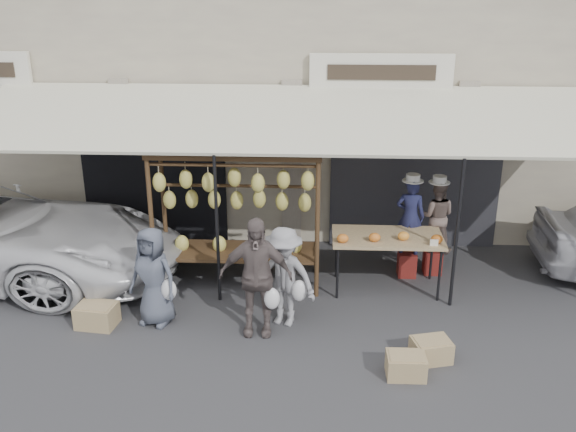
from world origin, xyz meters
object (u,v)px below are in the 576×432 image
(vendor_right, at_px, (436,216))
(customer_mid, at_px, (256,276))
(banana_rack, at_px, (236,192))
(crate_far, at_px, (97,315))
(crate_near_a, at_px, (406,366))
(customer_right, at_px, (284,277))
(crate_near_b, at_px, (431,350))
(produce_table, at_px, (388,239))
(customer_left, at_px, (153,277))
(vendor_left, at_px, (410,217))

(vendor_right, relative_size, customer_mid, 0.71)
(banana_rack, relative_size, crate_far, 4.84)
(banana_rack, distance_m, crate_near_a, 3.67)
(customer_right, bearing_deg, crate_near_b, -4.17)
(produce_table, height_order, customer_left, customer_left)
(customer_right, bearing_deg, crate_near_a, -18.17)
(produce_table, height_order, customer_mid, customer_mid)
(crate_near_b, bearing_deg, customer_right, 156.64)
(vendor_left, bearing_deg, customer_right, 53.41)
(vendor_right, bearing_deg, produce_table, 49.07)
(crate_near_a, height_order, crate_far, crate_far)
(vendor_left, bearing_deg, customer_mid, 52.54)
(crate_near_b, bearing_deg, produce_table, 101.69)
(customer_mid, bearing_deg, crate_near_a, -26.63)
(customer_left, xyz_separation_m, crate_near_b, (3.78, -0.78, -0.58))
(crate_near_a, xyz_separation_m, crate_near_b, (0.37, 0.37, 0.00))
(banana_rack, bearing_deg, crate_far, -142.98)
(customer_left, bearing_deg, crate_near_b, 6.01)
(produce_table, height_order, vendor_left, vendor_left)
(customer_left, bearing_deg, vendor_left, 41.99)
(banana_rack, bearing_deg, customer_right, -56.43)
(crate_near_a, height_order, crate_near_b, same)
(crate_near_a, bearing_deg, customer_left, 161.43)
(vendor_right, height_order, customer_right, vendor_right)
(customer_left, height_order, crate_far, customer_left)
(vendor_left, distance_m, vendor_right, 0.46)
(banana_rack, distance_m, customer_left, 1.83)
(crate_near_a, bearing_deg, crate_far, 166.59)
(vendor_right, height_order, customer_left, vendor_right)
(customer_right, bearing_deg, crate_far, -156.45)
(customer_left, distance_m, crate_near_a, 3.65)
(customer_right, distance_m, crate_far, 2.71)
(produce_table, height_order, vendor_right, vendor_right)
(produce_table, bearing_deg, customer_right, -143.93)
(vendor_left, bearing_deg, crate_near_a, 96.06)
(banana_rack, xyz_separation_m, crate_near_a, (2.38, -2.41, -1.42))
(crate_near_a, xyz_separation_m, crate_far, (-4.23, 1.01, 0.02))
(customer_right, relative_size, crate_near_a, 3.05)
(vendor_left, xyz_separation_m, vendor_right, (0.44, 0.13, -0.03))
(customer_mid, height_order, crate_far, customer_mid)
(crate_far, bearing_deg, crate_near_a, -13.41)
(crate_near_b, bearing_deg, customer_mid, 165.65)
(customer_mid, bearing_deg, banana_rack, 105.99)
(produce_table, relative_size, crate_far, 3.16)
(vendor_left, relative_size, customer_mid, 0.74)
(vendor_left, height_order, customer_mid, customer_mid)
(customer_left, xyz_separation_m, customer_right, (1.83, 0.06, 0.01))
(customer_left, relative_size, customer_mid, 0.85)
(vendor_right, bearing_deg, crate_near_a, 86.63)
(customer_mid, bearing_deg, crate_far, 178.34)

